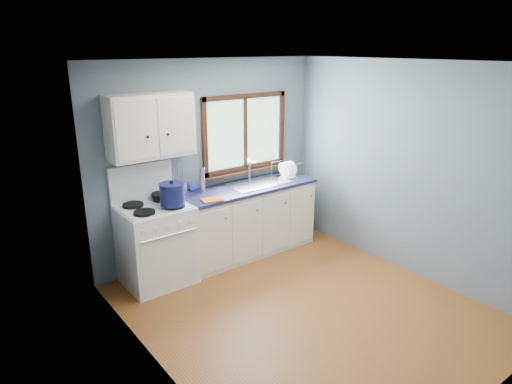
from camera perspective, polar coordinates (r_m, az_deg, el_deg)
floor at (r=4.99m, az=6.01°, el=-14.38°), size 3.20×3.60×0.02m
ceiling at (r=4.22m, az=7.15°, el=15.94°), size 3.20×3.60×0.02m
wall_back at (r=5.83m, az=-5.83°, el=3.97°), size 3.20×0.02×2.50m
wall_front at (r=3.47m, az=27.74°, el=-7.98°), size 3.20×0.02×2.50m
wall_left at (r=3.59m, az=-12.54°, el=-5.42°), size 0.02×3.60×2.50m
wall_right at (r=5.64m, az=18.49°, el=2.65°), size 0.02×3.60×2.50m
gas_range at (r=5.37m, az=-12.36°, el=-6.15°), size 0.76×0.69×1.36m
base_cabinets at (r=6.02m, az=-1.10°, el=-3.88°), size 1.85×0.60×0.88m
countertop at (r=5.86m, az=-1.12°, el=0.57°), size 1.89×0.64×0.04m
sink at (r=5.97m, az=0.27°, el=0.51°), size 0.84×0.46×0.44m
window at (r=6.04m, az=-1.35°, el=6.74°), size 1.36×0.10×1.03m
upper_cabinets at (r=5.17m, az=-13.04°, el=8.04°), size 0.95×0.35×0.70m
skillet at (r=5.40m, az=-11.57°, el=-0.37°), size 0.40×0.32×0.05m
stockpot at (r=5.10m, az=-10.44°, el=-0.23°), size 0.32×0.32×0.28m
utensil_crock at (r=5.56m, az=-9.22°, el=0.52°), size 0.16×0.16×0.41m
thermos at (r=5.62m, az=-6.76°, el=1.55°), size 0.08×0.08×0.31m
soap_bottle at (r=5.66m, az=-7.95°, el=1.34°), size 0.13×0.13×0.26m
dish_towel at (r=5.33m, az=-5.54°, el=-0.98°), size 0.26×0.21×0.02m
dish_rack at (r=6.31m, az=4.04°, el=2.51°), size 0.42×0.33×0.21m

